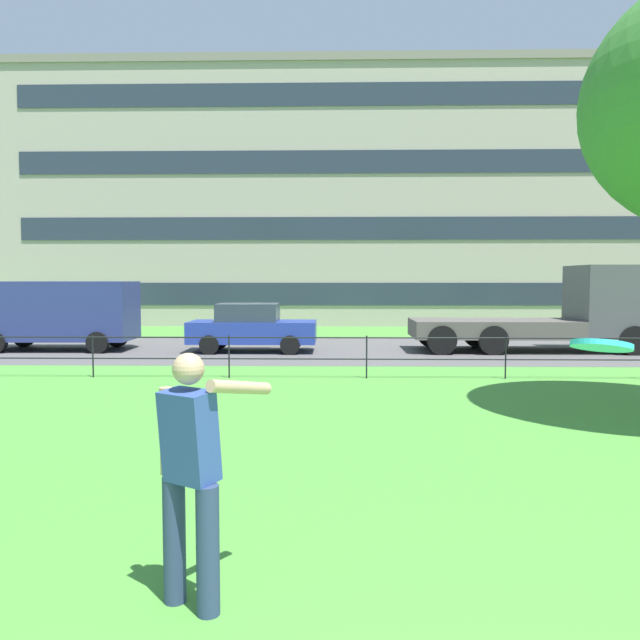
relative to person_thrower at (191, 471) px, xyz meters
The scene contains 8 objects.
street_strip 16.35m from the person_thrower, 83.88° to the left, with size 80.00×7.95×0.01m, color #565454.
park_fence 10.38m from the person_thrower, 80.35° to the left, with size 32.17×0.04×1.00m.
person_thrower is the anchor object (origin of this frame).
frisbee 2.79m from the person_thrower, 31.65° to the right, with size 0.37×0.37×0.09m.
panel_van_far_left 17.82m from the person_thrower, 116.98° to the left, with size 5.03×2.17×2.24m.
car_blue_center 15.64m from the person_thrower, 96.03° to the left, with size 4.01×1.83×1.54m.
flatbed_truck_left 17.96m from the person_thrower, 62.60° to the left, with size 7.31×2.44×2.75m.
apartment_building_background 33.10m from the person_thrower, 85.98° to the left, with size 39.98×12.62×13.16m.
Camera 1 is at (-0.75, -1.03, 2.29)m, focal length 35.11 mm.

